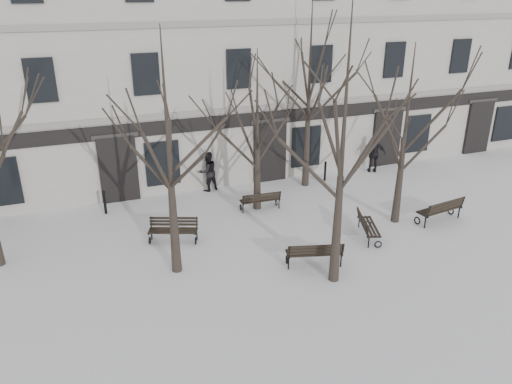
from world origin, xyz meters
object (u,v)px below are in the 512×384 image
tree_2 (345,118)px  bench_5 (367,226)px  tree_1 (167,128)px  bench_2 (441,209)px  bench_3 (173,229)px  tree_3 (407,115)px  bench_1 (314,253)px  bench_4 (260,200)px

tree_2 → bench_5: size_ratio=4.62×
tree_1 → bench_2: tree_1 is taller
bench_2 → bench_3: bench_2 is taller
bench_2 → tree_3: bearing=-31.3°
tree_2 → bench_2: (6.02, 2.26, -4.75)m
tree_1 → bench_5: 8.42m
tree_1 → tree_3: size_ratio=1.12×
bench_1 → bench_4: (-0.06, 4.88, -0.05)m
bench_3 → tree_2: bearing=-24.7°
tree_2 → bench_4: bearing=92.7°
tree_3 → bench_2: (1.62, -0.69, -3.79)m
tree_1 → bench_5: bearing=-1.4°
bench_1 → tree_3: bearing=-141.3°
bench_2 → bench_4: bench_2 is taller
bench_2 → bench_4: size_ratio=1.21×
bench_5 → tree_1: bearing=108.2°
tree_2 → bench_3: 7.78m
tree_2 → bench_4: (-0.27, 5.85, -4.84)m
tree_3 → bench_3: tree_3 is taller
bench_1 → bench_2: bearing=-152.8°
tree_1 → bench_2: (10.62, -0.06, -4.34)m
bench_2 → bench_3: size_ratio=1.11×
tree_2 → bench_3: tree_2 is taller
tree_1 → tree_2: 5.17m
tree_3 → bench_5: 4.35m
bench_3 → bench_5: 7.19m
tree_3 → bench_1: size_ratio=3.53×
bench_3 → bench_4: bench_3 is taller
tree_1 → bench_1: (4.38, -1.36, -4.37)m
bench_3 → tree_1: bearing=-78.0°
tree_2 → bench_4: 7.59m
bench_5 → tree_2: bearing=149.5°
tree_3 → bench_5: size_ratio=3.79×
tree_1 → bench_1: tree_1 is taller
bench_2 → bench_4: bearing=-38.0°
bench_4 → tree_2: bearing=95.5°
tree_3 → bench_4: 6.73m
tree_1 → bench_4: bearing=39.2°
bench_2 → bench_3: bearing=-20.1°
tree_1 → tree_3: bearing=4.0°
tree_3 → bench_5: bearing=-156.3°
bench_3 → tree_3: bearing=11.7°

